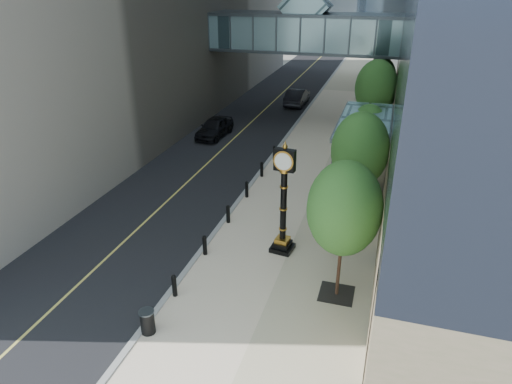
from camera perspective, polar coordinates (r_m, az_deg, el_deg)
ground at (r=17.83m, az=-3.36°, el=-16.38°), size 320.00×320.00×0.00m
road at (r=55.02m, az=4.04°, el=12.88°), size 8.00×180.00×0.02m
sidewalk at (r=53.88m, az=12.54°, el=12.11°), size 8.00×180.00×0.06m
curb at (r=54.30m, az=8.25°, el=12.55°), size 0.25×180.00×0.07m
skywalk at (r=41.38m, az=6.13°, el=19.49°), size 17.00×4.20×5.80m
entrance_canopy at (r=27.55m, az=13.48°, el=8.52°), size 3.00×8.00×4.38m
bollard_row at (r=25.37m, az=-2.27°, el=-1.22°), size 0.20×16.20×0.90m
street_trees at (r=29.60m, az=13.99°, el=9.22°), size 3.11×28.78×6.39m
street_clock at (r=20.79m, az=3.45°, el=-1.87°), size 1.12×1.12×5.30m
trash_bin at (r=17.63m, az=-13.40°, el=-15.56°), size 0.68×0.68×0.90m
pedestrian at (r=26.22m, az=12.23°, el=0.04°), size 0.64×0.44×1.67m
car_near at (r=37.41m, az=-5.20°, el=8.07°), size 2.07×4.66×1.56m
car_far at (r=47.26m, az=5.18°, el=11.79°), size 1.81×5.01×1.64m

